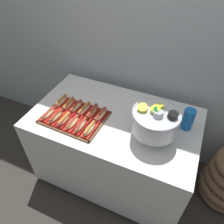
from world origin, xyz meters
TOP-DOWN VIEW (x-y plane):
  - ground_plane at (0.00, 0.00)m, footprint 10.00×10.00m
  - back_wall at (0.00, 0.53)m, footprint 6.00×0.10m
  - buffet_table at (0.00, 0.00)m, footprint 1.34×0.80m
  - serving_tray at (-0.28, -0.14)m, footprint 0.49×0.38m
  - hot_dog_0 at (-0.48, -0.21)m, footprint 0.07×0.16m
  - hot_dog_1 at (-0.40, -0.21)m, footprint 0.08×0.17m
  - hot_dog_2 at (-0.33, -0.22)m, footprint 0.07×0.16m
  - hot_dog_3 at (-0.25, -0.22)m, footprint 0.07×0.16m
  - hot_dog_4 at (-0.18, -0.22)m, footprint 0.06×0.17m
  - hot_dog_5 at (-0.10, -0.23)m, footprint 0.07×0.16m
  - hot_dog_6 at (-0.47, -0.05)m, footprint 0.07×0.18m
  - hot_dog_7 at (-0.39, -0.05)m, footprint 0.07×0.17m
  - hot_dog_8 at (-0.32, -0.05)m, footprint 0.08×0.17m
  - hot_dog_9 at (-0.24, -0.05)m, footprint 0.08×0.19m
  - hot_dog_10 at (-0.17, -0.06)m, footprint 0.06×0.17m
  - hot_dog_11 at (-0.09, -0.06)m, footprint 0.07×0.18m
  - punch_bowl at (0.33, -0.08)m, footprint 0.33×0.33m
  - cup_stack at (0.54, 0.11)m, footprint 0.08×0.08m
  - donut at (0.19, 0.18)m, footprint 0.14×0.14m

SIDE VIEW (x-z plane):
  - ground_plane at x=0.00m, z-range 0.00..0.00m
  - buffet_table at x=0.00m, z-range 0.02..0.80m
  - serving_tray at x=-0.28m, z-range 0.77..0.79m
  - donut at x=0.19m, z-range 0.78..0.82m
  - hot_dog_3 at x=-0.25m, z-range 0.78..0.84m
  - hot_dog_0 at x=-0.48m, z-range 0.78..0.84m
  - hot_dog_5 at x=-0.10m, z-range 0.78..0.84m
  - hot_dog_7 at x=-0.39m, z-range 0.78..0.84m
  - hot_dog_2 at x=-0.33m, z-range 0.78..0.84m
  - hot_dog_8 at x=-0.32m, z-range 0.78..0.84m
  - hot_dog_11 at x=-0.09m, z-range 0.78..0.84m
  - hot_dog_1 at x=-0.40m, z-range 0.78..0.84m
  - hot_dog_9 at x=-0.24m, z-range 0.78..0.84m
  - hot_dog_6 at x=-0.47m, z-range 0.78..0.84m
  - hot_dog_4 at x=-0.18m, z-range 0.78..0.84m
  - hot_dog_10 at x=-0.17m, z-range 0.78..0.85m
  - cup_stack at x=0.54m, z-range 0.78..0.95m
  - punch_bowl at x=0.33m, z-range 0.80..1.08m
  - back_wall at x=0.00m, z-range 0.00..2.60m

